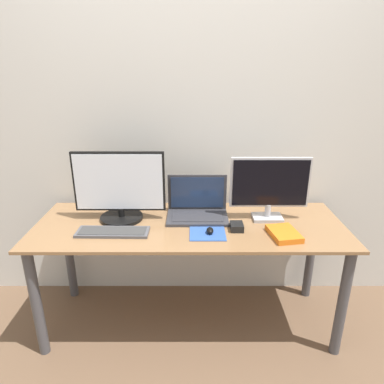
{
  "coord_description": "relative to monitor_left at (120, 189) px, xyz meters",
  "views": [
    {
      "loc": [
        0.01,
        -1.5,
        1.58
      ],
      "look_at": [
        0.01,
        0.34,
        0.9
      ],
      "focal_mm": 32.0,
      "sensor_mm": 36.0,
      "label": 1
    }
  ],
  "objects": [
    {
      "name": "keyboard",
      "position": [
        -0.01,
        -0.19,
        -0.19
      ],
      "size": [
        0.4,
        0.14,
        0.02
      ],
      "color": "#4C4C51",
      "rests_on": "desk"
    },
    {
      "name": "book",
      "position": [
        0.93,
        -0.23,
        -0.18
      ],
      "size": [
        0.18,
        0.22,
        0.03
      ],
      "color": "orange",
      "rests_on": "desk"
    },
    {
      "name": "laptop",
      "position": [
        0.46,
        0.05,
        -0.14
      ],
      "size": [
        0.37,
        0.24,
        0.24
      ],
      "color": "#333338",
      "rests_on": "desk"
    },
    {
      "name": "mousepad",
      "position": [
        0.51,
        -0.19,
        -0.19
      ],
      "size": [
        0.2,
        0.19,
        0.0
      ],
      "color": "#2D519E",
      "rests_on": "desk"
    },
    {
      "name": "monitor_left",
      "position": [
        0.0,
        0.0,
        0.0
      ],
      "size": [
        0.54,
        0.26,
        0.42
      ],
      "color": "black",
      "rests_on": "desk"
    },
    {
      "name": "ground_plane",
      "position": [
        0.41,
        -0.4,
        -0.9
      ],
      "size": [
        12.0,
        12.0,
        0.0
      ],
      "primitive_type": "plane",
      "color": "brown"
    },
    {
      "name": "wall_back",
      "position": [
        0.41,
        0.32,
        0.35
      ],
      "size": [
        7.0,
        0.05,
        2.5
      ],
      "color": "silver",
      "rests_on": "ground_plane"
    },
    {
      "name": "power_brick",
      "position": [
        0.68,
        -0.15,
        -0.18
      ],
      "size": [
        0.07,
        0.09,
        0.04
      ],
      "color": "black",
      "rests_on": "desk"
    },
    {
      "name": "mouse",
      "position": [
        0.53,
        -0.2,
        -0.18
      ],
      "size": [
        0.04,
        0.06,
        0.03
      ],
      "color": "black",
      "rests_on": "mousepad"
    },
    {
      "name": "monitor_right",
      "position": [
        0.89,
        0.0,
        0.01
      ],
      "size": [
        0.47,
        0.13,
        0.38
      ],
      "color": "#B2B2B7",
      "rests_on": "desk"
    },
    {
      "name": "desk",
      "position": [
        0.41,
        -0.07,
        -0.31
      ],
      "size": [
        1.82,
        0.66,
        0.7
      ],
      "color": "olive",
      "rests_on": "ground_plane"
    }
  ]
}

